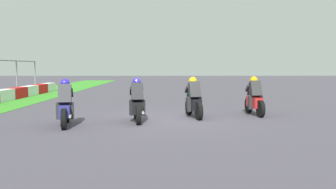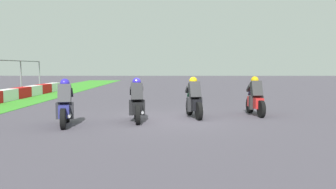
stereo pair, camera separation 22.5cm
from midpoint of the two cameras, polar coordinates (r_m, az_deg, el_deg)
The scene contains 5 objects.
ground_plane at distance 12.97m, azimuth 0.46°, elevation -3.96°, with size 120.00×120.00×0.00m, color #49434E.
rider_lane_a at distance 14.49m, azimuth 14.04°, elevation -0.73°, with size 2.04×0.56×1.51m.
rider_lane_b at distance 13.47m, azimuth 4.59°, elevation -0.99°, with size 2.03×0.63×1.51m.
rider_lane_c at distance 12.47m, azimuth -4.40°, elevation -1.43°, with size 2.04×0.59×1.51m.
rider_lane_d at distance 11.98m, azimuth -15.38°, elevation -1.81°, with size 2.03×0.63×1.51m.
Camera 2 is at (-12.83, -0.12, 1.90)m, focal length 38.71 mm.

